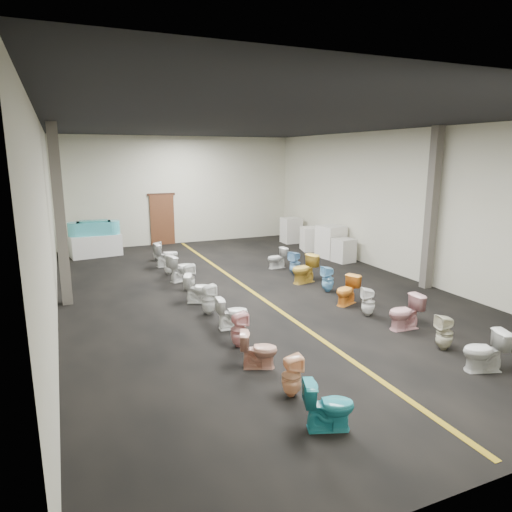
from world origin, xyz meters
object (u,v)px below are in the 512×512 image
object	(u,v)px
toilet_left_11	(157,251)
bathtub	(94,228)
toilet_left_4	(232,313)
toilet_left_7	(189,277)
toilet_right_4	(368,302)
toilet_right_9	(277,258)
appliance_crate_b	(331,242)
appliance_crate_c	(312,239)
toilet_left_6	(199,288)
toilet_left_5	(208,299)
toilet_left_9	(169,264)
toilet_left_0	(329,405)
toilet_right_3	(405,312)
toilet_left_1	(291,376)
toilet_left_2	(259,350)
toilet_right_6	(328,279)
toilet_left_10	(166,255)
toilet_right_1	(484,351)
toilet_left_3	(239,330)
appliance_crate_d	(291,230)
toilet_right_7	(304,269)
toilet_left_8	(181,268)
display_table	(95,245)
appliance_crate_a	(344,250)
toilet_right_2	(445,333)
toilet_right_8	(295,263)
toilet_right_5	(347,291)

from	to	relation	value
toilet_left_11	bathtub	bearing A→B (deg)	64.20
toilet_left_4	toilet_left_7	bearing A→B (deg)	7.39
toilet_right_4	toilet_left_4	bearing A→B (deg)	-80.11
toilet_left_11	toilet_right_9	bearing A→B (deg)	-113.38
toilet_right_9	appliance_crate_b	bearing A→B (deg)	101.59
toilet_left_7	toilet_right_9	world-z (taller)	toilet_left_7
appliance_crate_c	toilet_left_6	size ratio (longest dim) A/B	1.25
toilet_left_5	toilet_left_9	distance (m)	4.06
toilet_left_0	toilet_right_3	bearing A→B (deg)	-34.62
toilet_left_1	toilet_left_4	bearing A→B (deg)	1.60
toilet_left_2	toilet_right_6	bearing A→B (deg)	-23.50
toilet_left_6	toilet_left_10	world-z (taller)	toilet_left_10
toilet_left_5	toilet_right_1	world-z (taller)	toilet_right_1
toilet_left_5	toilet_left_10	bearing A→B (deg)	-6.67
appliance_crate_c	toilet_left_3	distance (m)	9.75
appliance_crate_d	toilet_left_5	bearing A→B (deg)	-129.59
appliance_crate_d	toilet_right_1	distance (m)	12.34
toilet_right_7	toilet_right_9	xyz separation A→B (m)	(0.05, 1.94, -0.07)
appliance_crate_d	toilet_right_9	xyz separation A→B (m)	(-2.58, -3.90, -0.19)
toilet_left_1	toilet_left_10	size ratio (longest dim) A/B	0.84
appliance_crate_d	toilet_left_7	bearing A→B (deg)	-138.81
toilet_left_8	appliance_crate_b	bearing A→B (deg)	-98.54
display_table	toilet_left_7	distance (m)	6.13
toilet_left_0	toilet_right_3	xyz separation A→B (m)	(3.53, 2.53, 0.03)
toilet_right_1	appliance_crate_d	bearing A→B (deg)	-173.10
toilet_left_8	toilet_left_10	size ratio (longest dim) A/B	1.00
toilet_left_7	toilet_left_3	bearing A→B (deg)	-178.75
toilet_left_4	toilet_left_5	distance (m)	1.10
appliance_crate_a	toilet_right_3	xyz separation A→B (m)	(-2.43, -5.95, -0.03)
toilet_left_5	toilet_left_7	size ratio (longest dim) A/B	0.97
toilet_left_10	toilet_left_5	bearing A→B (deg)	174.54
appliance_crate_c	appliance_crate_d	bearing A→B (deg)	90.00
appliance_crate_c	toilet_left_9	world-z (taller)	appliance_crate_c
appliance_crate_b	toilet_left_1	world-z (taller)	appliance_crate_b
display_table	appliance_crate_a	bearing A→B (deg)	-29.58
toilet_left_8	toilet_right_2	world-z (taller)	toilet_left_8
toilet_left_4	toilet_left_7	xyz separation A→B (m)	(-0.12, 3.18, 0.02)
toilet_left_9	toilet_right_1	world-z (taller)	toilet_right_1
toilet_left_6	toilet_right_2	bearing A→B (deg)	-120.18
toilet_left_0	toilet_right_8	bearing A→B (deg)	-5.13
bathtub	toilet_left_6	distance (m)	7.24
toilet_left_0	toilet_right_9	size ratio (longest dim) A/B	1.04
toilet_left_6	toilet_right_4	size ratio (longest dim) A/B	1.08
toilet_left_3	toilet_right_2	distance (m)	4.02
toilet_left_5	toilet_right_2	xyz separation A→B (m)	(3.60, -3.78, -0.01)
appliance_crate_a	toilet_right_5	xyz separation A→B (m)	(-2.62, -4.03, -0.05)
toilet_left_4	toilet_right_5	bearing A→B (deg)	-78.21
toilet_right_4	appliance_crate_d	bearing A→B (deg)	-177.11
appliance_crate_d	toilet_right_4	bearing A→B (deg)	-106.44
appliance_crate_a	toilet_right_6	world-z (taller)	appliance_crate_a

